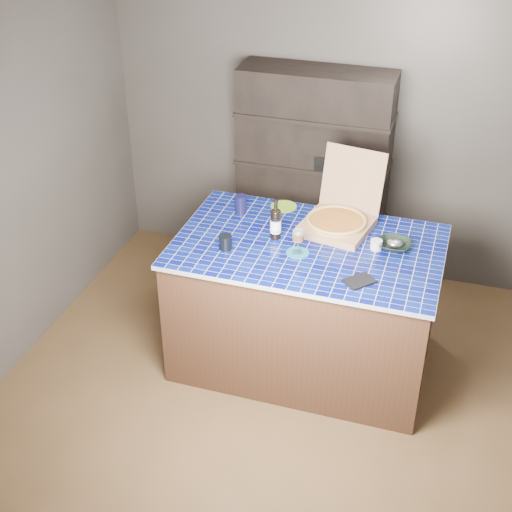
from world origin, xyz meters
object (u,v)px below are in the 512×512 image
(mead_bottle, at_px, (276,223))
(kitchen_island, at_px, (306,304))
(pizza_box, at_px, (338,219))
(dvd_case, at_px, (359,281))
(bowl, at_px, (394,245))
(wine_glass, at_px, (298,236))

(mead_bottle, bearing_deg, kitchen_island, -5.05)
(pizza_box, distance_m, dvd_case, 0.69)
(dvd_case, xyz_separation_m, bowl, (0.15, 0.47, 0.02))
(pizza_box, bearing_deg, bowl, -10.73)
(wine_glass, height_order, bowl, wine_glass)
(kitchen_island, relative_size, dvd_case, 9.96)
(pizza_box, xyz_separation_m, wine_glass, (-0.18, -0.41, 0.06))
(wine_glass, bearing_deg, bowl, 22.90)
(pizza_box, distance_m, mead_bottle, 0.46)
(kitchen_island, distance_m, wine_glass, 0.64)
(kitchen_island, distance_m, pizza_box, 0.64)
(kitchen_island, relative_size, pizza_box, 2.88)
(dvd_case, relative_size, bowl, 0.83)
(mead_bottle, xyz_separation_m, wine_glass, (0.20, -0.15, 0.02))
(mead_bottle, distance_m, bowl, 0.80)
(wine_glass, xyz_separation_m, bowl, (0.60, 0.25, -0.11))
(kitchen_island, bearing_deg, mead_bottle, 175.32)
(pizza_box, relative_size, mead_bottle, 2.16)
(pizza_box, bearing_deg, kitchen_island, -105.54)
(wine_glass, bearing_deg, dvd_case, -25.86)
(mead_bottle, height_order, bowl, mead_bottle)
(dvd_case, bearing_deg, wine_glass, -162.75)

